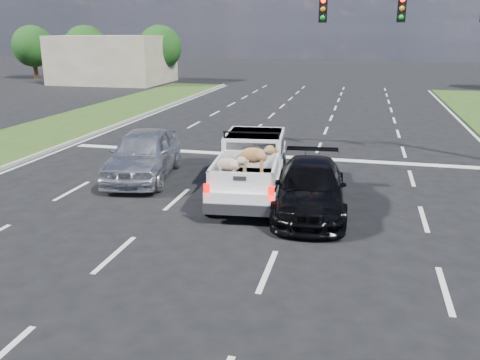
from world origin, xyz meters
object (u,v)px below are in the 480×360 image
object	(u,v)px
silver_sedan	(144,154)
traffic_signal	(476,34)
black_coupe	(310,187)
pickup_truck	(251,166)

from	to	relation	value
silver_sedan	traffic_signal	bearing A→B (deg)	13.17
silver_sedan	black_coupe	world-z (taller)	silver_sedan
traffic_signal	pickup_truck	distance (m)	9.60
traffic_signal	silver_sedan	world-z (taller)	traffic_signal
silver_sedan	black_coupe	bearing A→B (deg)	-28.73
black_coupe	traffic_signal	bearing A→B (deg)	48.05
silver_sedan	black_coupe	distance (m)	6.21
pickup_truck	silver_sedan	bearing A→B (deg)	160.76
traffic_signal	pickup_truck	xyz separation A→B (m)	(-6.91, -5.45, -3.83)
traffic_signal	black_coupe	size ratio (longest dim) A/B	1.94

